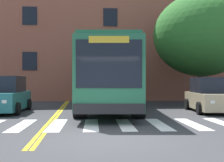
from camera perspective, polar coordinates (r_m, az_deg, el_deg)
The scene contains 10 objects.
ground_plane at distance 8.53m, azimuth -0.79°, elevation -10.63°, with size 120.00×120.00×0.00m, color #38383A.
crosswalk at distance 11.35m, azimuth 2.43°, elevation -7.94°, with size 15.25×3.63×0.01m.
lane_line_yellow_inner at distance 25.23m, azimuth -8.17°, elevation -3.54°, with size 0.12×36.00×0.01m, color gold.
lane_line_yellow_outer at distance 25.22m, azimuth -7.81°, elevation -3.54°, with size 0.12×36.00×0.01m, color gold.
city_bus at distance 16.88m, azimuth -0.42°, elevation 1.04°, with size 3.66×12.47×3.40m.
car_teal_near_lane at distance 16.41m, azimuth -18.89°, elevation -2.57°, with size 2.04×4.26×1.81m.
car_tan_far_lane at distance 16.54m, azimuth 17.49°, elevation -2.64°, with size 2.27×4.27×1.75m.
car_red_behind_bus at distance 26.85m, azimuth 0.03°, elevation -1.53°, with size 2.16×3.79×1.84m.
street_tree_curbside_large at distance 21.64m, azimuth 16.12°, elevation 8.06°, with size 7.09×7.52×7.34m.
building_facade at distance 28.82m, azimuth -1.00°, elevation 9.24°, with size 30.92×8.35×12.36m.
Camera 1 is at (-0.63, -8.36, 1.58)m, focal length 50.00 mm.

